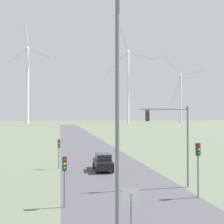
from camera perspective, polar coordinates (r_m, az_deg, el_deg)
name	(u,v)px	position (r m, az deg, el deg)	size (l,w,h in m)	color
road_surface	(86,145)	(52.91, -5.73, -7.26)	(10.00, 240.00, 0.01)	#47474C
streetlamp	(117,84)	(10.92, 1.17, 6.07)	(2.64, 0.32, 12.00)	slate
stop_sign_near	(131,206)	(12.92, 4.17, -19.67)	(0.81, 0.07, 2.56)	slate
traffic_light_post_near_left	(65,170)	(17.75, -10.30, -12.33)	(0.28, 0.33, 3.29)	slate
traffic_light_post_near_right	(198,158)	(20.40, 18.23, -9.41)	(0.28, 0.33, 3.96)	slate
traffic_light_post_mid_left	(59,147)	(30.18, -11.48, -7.54)	(0.28, 0.34, 3.29)	slate
traffic_light_mast_overhead	(173,130)	(22.29, 13.05, -3.91)	(4.24, 0.35, 6.77)	slate
car_approaching	(103,162)	(29.05, -1.97, -10.82)	(1.93, 4.15, 1.83)	black
wind_turbine_left	(27,79)	(198.62, -17.93, 6.89)	(31.29, 3.66, 71.85)	white
wind_turbine_center	(128,80)	(186.27, 3.44, 7.07)	(37.63, 2.60, 72.37)	white
wind_turbine_right	(181,92)	(235.31, 14.69, 4.24)	(41.27, 2.60, 59.60)	white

